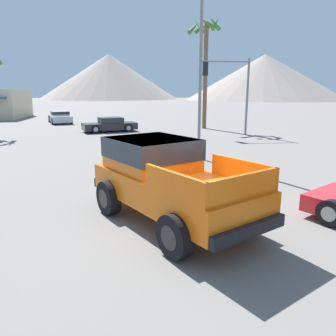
{
  "coord_description": "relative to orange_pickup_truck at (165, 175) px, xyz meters",
  "views": [
    {
      "loc": [
        -1.09,
        -7.31,
        3.11
      ],
      "look_at": [
        -0.08,
        1.11,
        1.12
      ],
      "focal_mm": 35.0,
      "sensor_mm": 36.0,
      "label": 1
    }
  ],
  "objects": [
    {
      "name": "street_lamp_post",
      "position": [
        2.41,
        7.27,
        4.01
      ],
      "size": [
        0.9,
        0.24,
        8.64
      ],
      "color": "slate",
      "rests_on": "ground_plane"
    },
    {
      "name": "palm_tree_short",
      "position": [
        5.59,
        20.13,
        5.52
      ],
      "size": [
        2.89,
        2.76,
        8.99
      ],
      "color": "brown",
      "rests_on": "ground_plane"
    },
    {
      "name": "distant_mountain_range",
      "position": [
        5.51,
        120.15,
        6.94
      ],
      "size": [
        159.11,
        78.08,
        17.72
      ],
      "color": "gray",
      "rests_on": "ground_plane"
    },
    {
      "name": "traffic_light_main",
      "position": [
        6.22,
        15.35,
        2.65
      ],
      "size": [
        3.61,
        0.38,
        5.37
      ],
      "rotation": [
        0.0,
        0.0,
        3.14
      ],
      "color": "slate",
      "rests_on": "ground_plane"
    },
    {
      "name": "orange_pickup_truck",
      "position": [
        0.0,
        0.0,
        0.0
      ],
      "size": [
        4.03,
        5.16,
        1.96
      ],
      "rotation": [
        0.0,
        0.0,
        0.51
      ],
      "color": "orange",
      "rests_on": "ground_plane"
    },
    {
      "name": "parked_car_silver",
      "position": [
        -7.64,
        26.4,
        -0.49
      ],
      "size": [
        3.07,
        4.65,
        1.2
      ],
      "rotation": [
        0.0,
        0.0,
        0.32
      ],
      "color": "#B7BABF",
      "rests_on": "ground_plane"
    },
    {
      "name": "ground_plane",
      "position": [
        0.23,
        -0.39,
        -1.11
      ],
      "size": [
        320.0,
        320.0,
        0.0
      ],
      "primitive_type": "plane",
      "color": "slate"
    },
    {
      "name": "parked_car_dark",
      "position": [
        -2.31,
        18.57,
        -0.53
      ],
      "size": [
        4.46,
        2.84,
        1.12
      ],
      "rotation": [
        0.0,
        0.0,
        1.86
      ],
      "color": "#232328",
      "rests_on": "ground_plane"
    }
  ]
}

